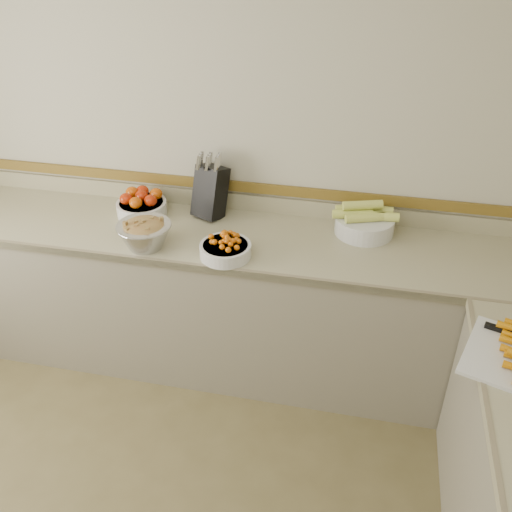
% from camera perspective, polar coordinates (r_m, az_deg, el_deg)
% --- Properties ---
extents(back_wall, '(4.00, 0.00, 4.00)m').
position_cam_1_polar(back_wall, '(3.26, -3.66, 11.21)').
color(back_wall, '#B4AE94').
rests_on(back_wall, ground_plane).
extents(counter_back, '(4.00, 0.65, 1.08)m').
position_cam_1_polar(counter_back, '(3.40, -4.61, -4.20)').
color(counter_back, gray).
rests_on(counter_back, ground_plane).
extents(knife_block, '(0.22, 0.24, 0.39)m').
position_cam_1_polar(knife_block, '(3.27, -4.60, 6.56)').
color(knife_block, black).
rests_on(knife_block, counter_back).
extents(tomato_bowl, '(0.29, 0.29, 0.14)m').
position_cam_1_polar(tomato_bowl, '(3.38, -11.38, 5.08)').
color(tomato_bowl, silver).
rests_on(tomato_bowl, counter_back).
extents(cherry_tomato_bowl, '(0.27, 0.27, 0.14)m').
position_cam_1_polar(cherry_tomato_bowl, '(2.92, -3.08, 0.80)').
color(cherry_tomato_bowl, silver).
rests_on(cherry_tomato_bowl, counter_back).
extents(corn_bowl, '(0.36, 0.32, 0.19)m').
position_cam_1_polar(corn_bowl, '(3.17, 10.79, 3.41)').
color(corn_bowl, silver).
rests_on(corn_bowl, counter_back).
extents(rhubarb_bowl, '(0.29, 0.29, 0.16)m').
position_cam_1_polar(rhubarb_bowl, '(3.04, -11.09, 2.27)').
color(rhubarb_bowl, '#B2B2BA').
rests_on(rhubarb_bowl, counter_back).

